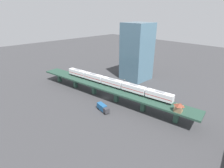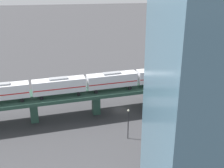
% 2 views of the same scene
% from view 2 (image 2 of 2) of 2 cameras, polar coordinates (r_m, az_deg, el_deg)
% --- Properties ---
extents(ground_plane, '(400.00, 400.00, 0.00)m').
position_cam_2_polar(ground_plane, '(79.99, 1.65, -4.78)').
color(ground_plane, '#38383A').
extents(elevated_viaduct, '(22.70, 92.18, 6.55)m').
position_cam_2_polar(elevated_viaduct, '(77.65, 1.80, -1.04)').
color(elevated_viaduct, '#244135').
rests_on(elevated_viaduct, ground).
extents(subway_train, '(12.54, 62.07, 4.45)m').
position_cam_2_polar(subway_train, '(74.30, 0.00, 0.74)').
color(subway_train, silver).
rests_on(subway_train, elevated_viaduct).
extents(street_car_blue, '(3.12, 4.75, 1.89)m').
position_cam_2_polar(street_car_blue, '(71.80, 9.71, -7.61)').
color(street_car_blue, '#233D93').
rests_on(street_car_blue, ground).
extents(street_car_silver, '(2.99, 4.73, 1.89)m').
position_cam_2_polar(street_car_silver, '(74.77, 14.19, -6.73)').
color(street_car_silver, '#B7BABF').
rests_on(street_car_silver, ground).
extents(delivery_truck, '(3.30, 7.46, 3.20)m').
position_cam_2_polar(delivery_truck, '(87.61, -5.12, -1.11)').
color(delivery_truck, '#333338').
rests_on(delivery_truck, ground).
extents(street_lamp, '(0.44, 0.44, 6.94)m').
position_cam_2_polar(street_lamp, '(66.17, 2.98, -6.89)').
color(street_lamp, black).
rests_on(street_lamp, ground).
extents(office_tower, '(16.00, 16.00, 36.00)m').
position_cam_2_polar(office_tower, '(45.08, 18.06, -2.77)').
color(office_tower, slate).
rests_on(office_tower, ground).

